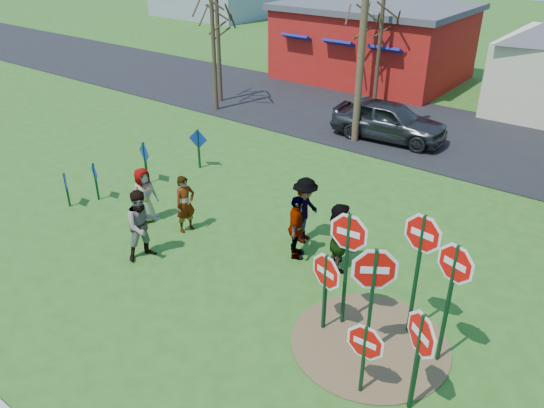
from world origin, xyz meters
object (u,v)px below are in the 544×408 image
at_px(stop_sign_b, 348,243).
at_px(utility_pole, 364,21).
at_px(stop_sign_c, 453,278).
at_px(person_b, 185,204).
at_px(stop_sign_d, 421,245).
at_px(person_a, 144,195).
at_px(stop_sign_a, 326,277).
at_px(suv, 389,120).

xyz_separation_m(stop_sign_b, utility_pole, (-5.08, 9.60, 2.52)).
bearing_deg(stop_sign_c, person_b, -167.30).
relative_size(stop_sign_b, person_b, 1.71).
bearing_deg(utility_pole, stop_sign_b, -62.12).
xyz_separation_m(stop_sign_d, person_a, (-7.95, -0.15, -1.30)).
bearing_deg(stop_sign_d, person_a, -170.75).
distance_m(stop_sign_a, person_b, 5.34).
bearing_deg(utility_pole, stop_sign_d, -54.93).
bearing_deg(stop_sign_b, stop_sign_d, 20.37).
distance_m(stop_sign_c, utility_pole, 12.10).
height_order(stop_sign_a, stop_sign_b, stop_sign_b).
xyz_separation_m(person_a, suv, (2.59, 10.07, -0.01)).
bearing_deg(stop_sign_b, stop_sign_a, -124.63).
bearing_deg(stop_sign_c, utility_pole, 144.46).
height_order(stop_sign_d, person_b, stop_sign_d).
xyz_separation_m(stop_sign_c, person_a, (-8.76, 0.30, -1.14)).
bearing_deg(stop_sign_a, person_b, -177.80).
bearing_deg(stop_sign_d, stop_sign_c, -20.77).
relative_size(stop_sign_b, stop_sign_c, 1.00).
bearing_deg(utility_pole, suv, 44.26).
height_order(stop_sign_b, person_b, stop_sign_b).
bearing_deg(person_b, stop_sign_c, -83.09).
height_order(stop_sign_c, person_b, stop_sign_c).
bearing_deg(stop_sign_b, suv, 105.67).
bearing_deg(stop_sign_c, stop_sign_a, -148.73).
bearing_deg(stop_sign_a, person_a, -172.58).
distance_m(suv, utility_pole, 3.95).
distance_m(stop_sign_d, suv, 11.35).
bearing_deg(suv, utility_pole, 129.60).
bearing_deg(person_b, utility_pole, 9.51).
bearing_deg(stop_sign_d, stop_sign_a, -137.19).
relative_size(suv, utility_pole, 0.52).
relative_size(stop_sign_c, person_b, 1.71).
relative_size(stop_sign_a, utility_pole, 0.23).
height_order(stop_sign_b, person_a, stop_sign_b).
height_order(stop_sign_b, stop_sign_d, stop_sign_d).
relative_size(person_b, utility_pole, 0.19).
relative_size(stop_sign_a, stop_sign_b, 0.71).
xyz_separation_m(stop_sign_d, utility_pole, (-6.31, 8.99, 2.42)).
bearing_deg(person_a, person_b, -69.85).
xyz_separation_m(stop_sign_b, suv, (-4.13, 10.52, -1.20)).
distance_m(stop_sign_d, person_a, 8.06).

